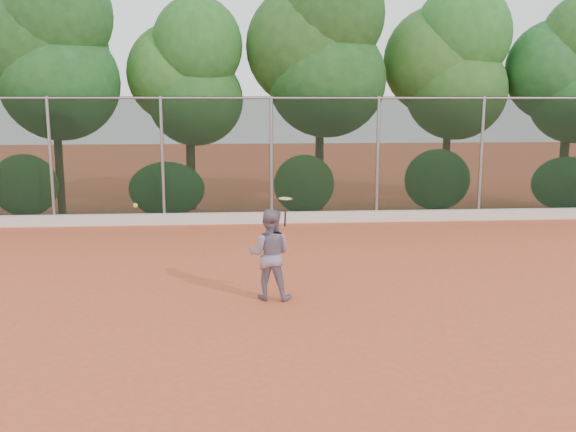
{
  "coord_description": "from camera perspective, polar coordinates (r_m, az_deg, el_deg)",
  "views": [
    {
      "loc": [
        -0.91,
        -10.82,
        3.4
      ],
      "look_at": [
        0.0,
        1.0,
        1.25
      ],
      "focal_mm": 40.0,
      "sensor_mm": 36.0,
      "label": 1
    }
  ],
  "objects": [
    {
      "name": "tennis_racket",
      "position": [
        10.82,
        -0.24,
        1.33
      ],
      "size": [
        0.33,
        0.33,
        0.51
      ],
      "color": "black",
      "rests_on": "ground"
    },
    {
      "name": "tennis_ball_in_flight",
      "position": [
        10.53,
        -13.42,
        0.92
      ],
      "size": [
        0.07,
        0.07,
        0.07
      ],
      "color": "gold",
      "rests_on": "ground"
    },
    {
      "name": "ground",
      "position": [
        11.38,
        0.39,
        -7.11
      ],
      "size": [
        80.0,
        80.0,
        0.0
      ],
      "primitive_type": "plane",
      "color": "#CC5330",
      "rests_on": "ground"
    },
    {
      "name": "concrete_curb",
      "position": [
        17.96,
        -1.43,
        -0.14
      ],
      "size": [
        24.0,
        0.2,
        0.3
      ],
      "primitive_type": "cube",
      "color": "silver",
      "rests_on": "ground"
    },
    {
      "name": "chainlink_fence",
      "position": [
        17.91,
        -1.48,
        5.34
      ],
      "size": [
        24.09,
        0.09,
        3.5
      ],
      "color": "black",
      "rests_on": "ground"
    },
    {
      "name": "foliage_backdrop",
      "position": [
        19.82,
        -3.44,
        13.17
      ],
      "size": [
        23.7,
        3.63,
        7.55
      ],
      "color": "#462B1A",
      "rests_on": "ground"
    },
    {
      "name": "tennis_player",
      "position": [
        11.03,
        -1.64,
        -3.42
      ],
      "size": [
        0.87,
        0.74,
        1.57
      ],
      "primitive_type": "imported",
      "rotation": [
        0.0,
        0.0,
        2.94
      ],
      "color": "slate",
      "rests_on": "ground"
    }
  ]
}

